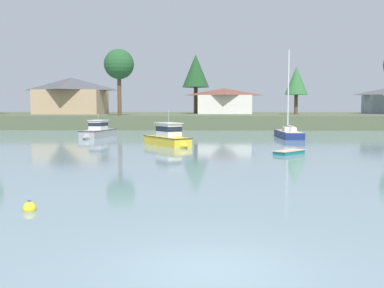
% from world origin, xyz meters
% --- Properties ---
extents(ground_plane, '(424.55, 424.55, 0.00)m').
position_xyz_m(ground_plane, '(0.00, 0.00, 0.00)').
color(ground_plane, gray).
extents(far_shore_bank, '(191.05, 45.51, 2.18)m').
position_xyz_m(far_shore_bank, '(0.00, 80.61, 1.09)').
color(far_shore_bank, '#4C563D').
rests_on(far_shore_bank, ground).
extents(cruiser_yellow, '(5.31, 6.61, 3.97)m').
position_xyz_m(cruiser_yellow, '(-3.47, 31.53, 0.52)').
color(cruiser_yellow, gold).
rests_on(cruiser_yellow, ground).
extents(dinghy_teal, '(2.83, 2.89, 0.43)m').
position_xyz_m(dinghy_teal, '(6.25, 24.57, 0.11)').
color(dinghy_teal, '#196B70').
rests_on(dinghy_teal, ground).
extents(cruiser_grey, '(3.29, 7.54, 3.48)m').
position_xyz_m(cruiser_grey, '(-13.00, 42.10, 0.45)').
color(cruiser_grey, gray).
rests_on(cruiser_grey, ground).
extents(sailboat_navy, '(2.19, 7.95, 10.72)m').
position_xyz_m(sailboat_navy, '(9.46, 42.77, 0.23)').
color(sailboat_navy, navy).
rests_on(sailboat_navy, ground).
extents(mooring_buoy_yellow, '(0.47, 0.47, 0.52)m').
position_xyz_m(mooring_buoy_yellow, '(-6.32, 5.45, 0.08)').
color(mooring_buoy_yellow, yellow).
rests_on(mooring_buoy_yellow, ground).
extents(shore_tree_inland_c, '(4.10, 4.10, 8.57)m').
position_xyz_m(shore_tree_inland_c, '(15.97, 72.25, 8.15)').
color(shore_tree_inland_c, brown).
rests_on(shore_tree_inland_c, far_shore_bank).
extents(shore_tree_left, '(5.29, 5.29, 11.68)m').
position_xyz_m(shore_tree_left, '(-2.36, 79.77, 10.51)').
color(shore_tree_left, brown).
rests_on(shore_tree_left, far_shore_bank).
extents(shore_tree_far_left, '(4.68, 4.68, 10.36)m').
position_xyz_m(shore_tree_far_left, '(-13.83, 60.52, 10.08)').
color(shore_tree_far_left, brown).
rests_on(shore_tree_far_left, far_shore_bank).
extents(cottage_near_water, '(10.90, 6.93, 4.92)m').
position_xyz_m(cottage_near_water, '(3.21, 77.16, 4.71)').
color(cottage_near_water, silver).
rests_on(cottage_near_water, far_shore_bank).
extents(cottage_eastern, '(12.84, 10.75, 6.84)m').
position_xyz_m(cottage_eastern, '(-25.66, 74.54, 5.72)').
color(cottage_eastern, tan).
rests_on(cottage_eastern, far_shore_bank).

